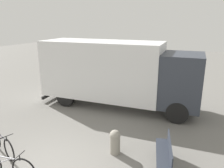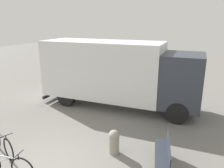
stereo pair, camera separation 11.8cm
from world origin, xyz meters
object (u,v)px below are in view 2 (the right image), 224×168
at_px(bicycle_middle, 6,165).
at_px(park_bench, 164,154).
at_px(delivery_truck, 117,71).
at_px(bicycle_near, 2,142).
at_px(bollard_near_bench, 114,141).

bearing_deg(bicycle_middle, park_bench, 21.16).
height_order(delivery_truck, bicycle_middle, delivery_truck).
bearing_deg(bicycle_near, park_bench, 35.21).
bearing_deg(park_bench, bicycle_near, 92.44).
relative_size(bicycle_near, bollard_near_bench, 2.11).
bearing_deg(bicycle_middle, delivery_truck, 75.78).
relative_size(delivery_truck, bollard_near_bench, 9.63).
distance_m(delivery_truck, bicycle_middle, 6.45).
bearing_deg(bicycle_near, delivery_truck, 91.57).
bearing_deg(park_bench, delivery_truck, 25.62).
xyz_separation_m(delivery_truck, bicycle_near, (-1.38, -5.57, -1.41)).
relative_size(park_bench, bicycle_middle, 0.95).
xyz_separation_m(delivery_truck, bollard_near_bench, (1.89, -3.83, -1.35)).
relative_size(park_bench, bollard_near_bench, 2.03).
distance_m(bicycle_near, bicycle_middle, 1.37).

